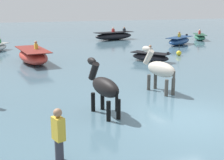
# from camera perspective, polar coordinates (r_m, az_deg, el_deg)

# --- Properties ---
(ground_plane) EXTENTS (120.00, 120.00, 0.00)m
(ground_plane) POSITION_cam_1_polar(r_m,az_deg,el_deg) (10.16, 14.29, -8.90)
(ground_plane) COLOR #666051
(water_surface) EXTENTS (90.00, 90.00, 0.37)m
(water_surface) POSITION_cam_1_polar(r_m,az_deg,el_deg) (18.88, -2.53, 2.70)
(water_surface) COLOR #476675
(water_surface) RESTS_ON ground
(horse_lead_pinto) EXTENTS (0.87, 1.99, 2.16)m
(horse_lead_pinto) POSITION_cam_1_polar(r_m,az_deg,el_deg) (12.51, 8.86, 1.82)
(horse_lead_pinto) COLOR beige
(horse_lead_pinto) RESTS_ON ground
(horse_trailing_black) EXTENTS (0.78, 1.96, 2.12)m
(horse_trailing_black) POSITION_cam_1_polar(r_m,az_deg,el_deg) (9.82, -1.50, -1.51)
(horse_trailing_black) COLOR black
(horse_trailing_black) RESTS_ON ground
(boat_near_port) EXTENTS (4.35, 2.21, 1.24)m
(boat_near_port) POSITION_cam_1_polar(r_m,az_deg,el_deg) (30.91, 0.36, 8.20)
(boat_near_port) COLOR black
(boat_near_port) RESTS_ON water_surface
(boat_near_starboard) EXTENTS (2.22, 2.54, 1.03)m
(boat_near_starboard) POSITION_cam_1_polar(r_m,az_deg,el_deg) (19.36, 7.12, 4.29)
(boat_near_starboard) COLOR black
(boat_near_starboard) RESTS_ON water_surface
(boat_mid_channel) EXTENTS (2.01, 2.85, 1.06)m
(boat_mid_channel) POSITION_cam_1_polar(r_m,az_deg,el_deg) (31.85, 15.98, 7.67)
(boat_mid_channel) COLOR #337556
(boat_mid_channel) RESTS_ON water_surface
(boat_distant_west) EXTENTS (3.43, 2.87, 1.16)m
(boat_distant_west) POSITION_cam_1_polar(r_m,az_deg,el_deg) (27.71, 12.37, 7.11)
(boat_distant_west) COLOR #28518E
(boat_distant_west) RESTS_ON water_surface
(boat_mid_outer) EXTENTS (2.00, 4.09, 1.33)m
(boat_mid_outer) POSITION_cam_1_polar(r_m,az_deg,el_deg) (19.22, -14.47, 4.33)
(boat_mid_outer) COLOR #BC382D
(boat_mid_outer) RESTS_ON water_surface
(person_onlooker_left) EXTENTS (0.29, 0.37, 1.63)m
(person_onlooker_left) POSITION_cam_1_polar(r_m,az_deg,el_deg) (7.19, -9.85, -10.97)
(person_onlooker_left) COLOR #383842
(person_onlooker_left) RESTS_ON ground
(channel_buoy) EXTENTS (0.36, 0.36, 0.82)m
(channel_buoy) POSITION_cam_1_polar(r_m,az_deg,el_deg) (21.82, 12.32, 4.92)
(channel_buoy) COLOR yellow
(channel_buoy) RESTS_ON water_surface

